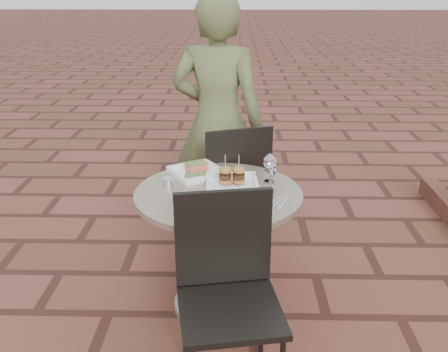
{
  "coord_description": "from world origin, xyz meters",
  "views": [
    {
      "loc": [
        -0.11,
        -2.35,
        1.79
      ],
      "look_at": [
        -0.17,
        0.09,
        0.82
      ],
      "focal_mm": 40.0,
      "sensor_mm": 36.0,
      "label": 1
    }
  ],
  "objects_px": {
    "chair_near": "(227,279)",
    "diner": "(218,123)",
    "cafe_table": "(219,232)",
    "plate_tuna": "(232,202)",
    "chair_far": "(233,180)",
    "plate_salmon": "(197,171)",
    "plate_sliders": "(232,181)"
  },
  "relations": [
    {
      "from": "chair_near",
      "to": "cafe_table",
      "type": "bearing_deg",
      "value": 85.87
    },
    {
      "from": "chair_near",
      "to": "chair_far",
      "type": "bearing_deg",
      "value": 79.12
    },
    {
      "from": "cafe_table",
      "to": "chair_near",
      "type": "bearing_deg",
      "value": -84.27
    },
    {
      "from": "chair_far",
      "to": "plate_sliders",
      "type": "bearing_deg",
      "value": 68.24
    },
    {
      "from": "chair_far",
      "to": "plate_tuna",
      "type": "distance_m",
      "value": 0.8
    },
    {
      "from": "chair_far",
      "to": "plate_salmon",
      "type": "height_order",
      "value": "chair_far"
    },
    {
      "from": "chair_far",
      "to": "cafe_table",
      "type": "bearing_deg",
      "value": 61.58
    },
    {
      "from": "diner",
      "to": "plate_salmon",
      "type": "bearing_deg",
      "value": 92.51
    },
    {
      "from": "cafe_table",
      "to": "diner",
      "type": "xyz_separation_m",
      "value": [
        -0.04,
        0.86,
        0.39
      ]
    },
    {
      "from": "diner",
      "to": "plate_tuna",
      "type": "height_order",
      "value": "diner"
    },
    {
      "from": "chair_far",
      "to": "chair_near",
      "type": "relative_size",
      "value": 1.0
    },
    {
      "from": "chair_far",
      "to": "diner",
      "type": "relative_size",
      "value": 0.53
    },
    {
      "from": "cafe_table",
      "to": "plate_sliders",
      "type": "xyz_separation_m",
      "value": [
        0.07,
        0.07,
        0.28
      ]
    },
    {
      "from": "chair_far",
      "to": "diner",
      "type": "bearing_deg",
      "value": -87.58
    },
    {
      "from": "plate_salmon",
      "to": "plate_sliders",
      "type": "xyz_separation_m",
      "value": [
        0.21,
        -0.17,
        0.01
      ]
    },
    {
      "from": "cafe_table",
      "to": "plate_tuna",
      "type": "distance_m",
      "value": 0.32
    },
    {
      "from": "chair_near",
      "to": "plate_salmon",
      "type": "bearing_deg",
      "value": 93.44
    },
    {
      "from": "chair_far",
      "to": "plate_sliders",
      "type": "height_order",
      "value": "chair_far"
    },
    {
      "from": "cafe_table",
      "to": "chair_far",
      "type": "xyz_separation_m",
      "value": [
        0.08,
        0.61,
        0.07
      ]
    },
    {
      "from": "diner",
      "to": "plate_salmon",
      "type": "height_order",
      "value": "diner"
    },
    {
      "from": "diner",
      "to": "plate_tuna",
      "type": "xyz_separation_m",
      "value": [
        0.11,
        -1.03,
        -0.12
      ]
    },
    {
      "from": "chair_far",
      "to": "plate_tuna",
      "type": "relative_size",
      "value": 2.67
    },
    {
      "from": "chair_far",
      "to": "plate_salmon",
      "type": "relative_size",
      "value": 2.52
    },
    {
      "from": "chair_near",
      "to": "diner",
      "type": "bearing_deg",
      "value": 83.82
    },
    {
      "from": "chair_far",
      "to": "diner",
      "type": "xyz_separation_m",
      "value": [
        -0.11,
        0.26,
        0.32
      ]
    },
    {
      "from": "cafe_table",
      "to": "chair_near",
      "type": "xyz_separation_m",
      "value": [
        0.06,
        -0.55,
        0.07
      ]
    },
    {
      "from": "cafe_table",
      "to": "plate_tuna",
      "type": "bearing_deg",
      "value": -67.06
    },
    {
      "from": "chair_far",
      "to": "plate_salmon",
      "type": "distance_m",
      "value": 0.46
    },
    {
      "from": "cafe_table",
      "to": "chair_near",
      "type": "distance_m",
      "value": 0.56
    },
    {
      "from": "plate_salmon",
      "to": "plate_sliders",
      "type": "height_order",
      "value": "plate_sliders"
    },
    {
      "from": "plate_salmon",
      "to": "plate_sliders",
      "type": "distance_m",
      "value": 0.27
    },
    {
      "from": "chair_near",
      "to": "diner",
      "type": "relative_size",
      "value": 0.53
    }
  ]
}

